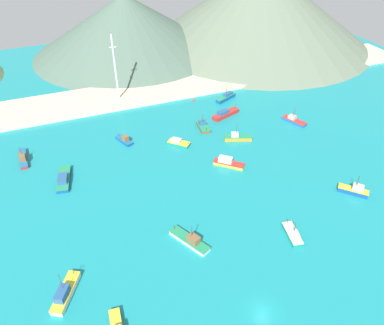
# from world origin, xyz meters

# --- Properties ---
(ground) EXTENTS (260.00, 280.00, 0.50)m
(ground) POSITION_xyz_m (0.00, 30.00, -0.25)
(ground) COLOR teal
(fishing_boat_0) EXTENTS (6.76, 6.74, 1.79)m
(fishing_boat_0) POSITION_xyz_m (5.23, 59.23, 0.67)
(fishing_boat_0) COLOR #198466
(fishing_boat_0) RESTS_ON ground
(fishing_boat_1) EXTENTS (8.21, 7.77, 2.52)m
(fishing_boat_1) POSITION_xyz_m (14.49, 43.85, 0.93)
(fishing_boat_1) COLOR gold
(fishing_boat_1) RESTS_ON ground
(fishing_boat_3) EXTENTS (6.80, 9.42, 6.88)m
(fishing_boat_3) POSITION_xyz_m (-33.45, 17.19, 1.03)
(fishing_boat_3) COLOR silver
(fishing_boat_3) RESTS_ON ground
(fishing_boat_4) EXTENTS (5.11, 11.39, 2.33)m
(fishing_boat_4) POSITION_xyz_m (-29.50, 53.74, 0.83)
(fishing_boat_4) COLOR #14478C
(fishing_boat_4) RESTS_ON ground
(fishing_boat_5) EXTENTS (3.68, 7.79, 4.97)m
(fishing_boat_5) POSITION_xyz_m (16.07, 65.31, 0.74)
(fishing_boat_5) COLOR brown
(fishing_boat_5) RESTS_ON ground
(fishing_boat_6) EXTENTS (6.68, 6.98, 5.68)m
(fishing_boat_6) POSITION_xyz_m (39.11, 20.73, 1.05)
(fishing_boat_6) COLOR #14478C
(fishing_boat_6) RESTS_ON ground
(fishing_boat_7) EXTENTS (11.15, 6.07, 2.84)m
(fishing_boat_7) POSITION_xyz_m (26.29, 69.76, 0.95)
(fishing_boat_7) COLOR red
(fishing_boat_7) RESTS_ON ground
(fishing_boat_8) EXTENTS (6.86, 10.36, 5.48)m
(fishing_boat_8) POSITION_xyz_m (-6.17, 20.82, 0.84)
(fishing_boat_8) COLOR silver
(fishing_boat_8) RESTS_ON ground
(fishing_boat_9) EXTENTS (4.27, 7.02, 2.49)m
(fishing_boat_9) POSITION_xyz_m (-9.77, 66.65, 0.80)
(fishing_boat_9) COLOR #14478C
(fishing_boat_9) RESTS_ON ground
(fishing_boat_10) EXTENTS (3.80, 7.44, 4.43)m
(fishing_boat_10) POSITION_xyz_m (16.00, 14.05, 0.68)
(fishing_boat_10) COLOR #198466
(fishing_boat_10) RESTS_ON ground
(fishing_boat_12) EXTENTS (5.55, 8.78, 5.48)m
(fishing_boat_12) POSITION_xyz_m (45.89, 57.44, 0.74)
(fishing_boat_12) COLOR #1E5BA8
(fishing_boat_12) RESTS_ON ground
(fishing_boat_13) EXTENTS (2.37, 10.17, 4.81)m
(fishing_boat_13) POSITION_xyz_m (-39.18, 67.93, 0.85)
(fishing_boat_13) COLOR red
(fishing_boat_13) RESTS_ON ground
(fishing_boat_14) EXTENTS (8.87, 5.44, 5.84)m
(fishing_boat_14) POSITION_xyz_m (23.33, 54.96, 0.81)
(fishing_boat_14) COLOR orange
(fishing_boat_14) RESTS_ON ground
(fishing_boat_15) EXTENTS (9.25, 5.77, 6.14)m
(fishing_boat_15) POSITION_xyz_m (32.26, 81.16, 0.94)
(fishing_boat_15) COLOR #14478C
(fishing_boat_15) RESTS_ON ground
(buoy_0) EXTENTS (1.07, 1.07, 1.07)m
(buoy_0) POSITION_xyz_m (20.44, 84.57, 0.19)
(buoy_0) COLOR red
(buoy_0) RESTS_ON ground
(beach_strip) EXTENTS (247.00, 20.88, 1.20)m
(beach_strip) POSITION_xyz_m (0.00, 97.54, 0.60)
(beach_strip) COLOR beige
(beach_strip) RESTS_ON ground
(hill_central) EXTENTS (87.58, 87.58, 26.59)m
(hill_central) POSITION_xyz_m (10.97, 142.12, 13.30)
(hill_central) COLOR #4C6656
(hill_central) RESTS_ON ground
(hill_east) EXTENTS (109.96, 109.96, 37.06)m
(hill_east) POSITION_xyz_m (73.51, 131.54, 18.53)
(hill_east) COLOR #60705B
(hill_east) RESTS_ON ground
(radio_tower) EXTENTS (2.44, 1.96, 24.44)m
(radio_tower) POSITION_xyz_m (-4.82, 94.93, 12.46)
(radio_tower) COLOR silver
(radio_tower) RESTS_ON ground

